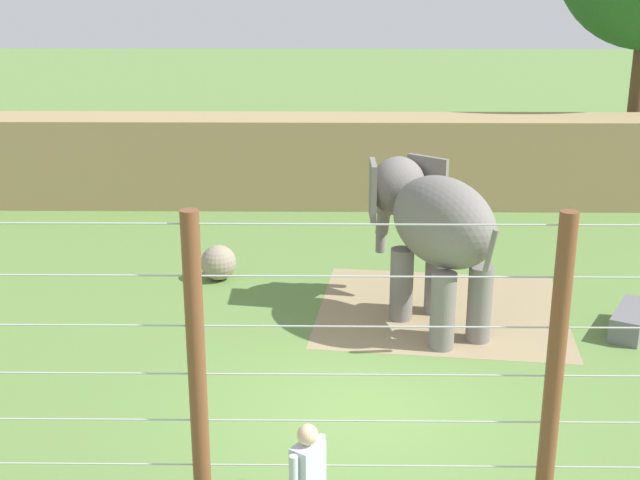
{
  "coord_description": "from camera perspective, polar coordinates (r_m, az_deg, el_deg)",
  "views": [
    {
      "loc": [
        -0.48,
        -10.8,
        6.09
      ],
      "look_at": [
        -0.66,
        3.79,
        1.4
      ],
      "focal_mm": 46.98,
      "sensor_mm": 36.0,
      "label": 1
    }
  ],
  "objects": [
    {
      "name": "elephant",
      "position": [
        14.77,
        7.72,
        1.07
      ],
      "size": [
        2.5,
        3.53,
        2.83
      ],
      "color": "slate",
      "rests_on": "ground"
    },
    {
      "name": "feed_trough",
      "position": [
        15.83,
        20.43,
        -5.15
      ],
      "size": [
        1.12,
        1.46,
        0.44
      ],
      "color": "slate",
      "rests_on": "ground"
    },
    {
      "name": "dirt_patch",
      "position": [
        16.01,
        8.26,
        -4.74
      ],
      "size": [
        5.03,
        4.6,
        0.01
      ],
      "primitive_type": "cube",
      "rotation": [
        0.0,
        0.0,
        -0.12
      ],
      "color": "#937F5B",
      "rests_on": "ground"
    },
    {
      "name": "enrichment_ball",
      "position": [
        17.39,
        -6.93,
        -1.54
      ],
      "size": [
        0.74,
        0.74,
        0.74
      ],
      "primitive_type": "sphere",
      "color": "gray",
      "rests_on": "ground"
    },
    {
      "name": "ground_plane",
      "position": [
        12.41,
        2.91,
        -11.6
      ],
      "size": [
        120.0,
        120.0,
        0.0
      ],
      "primitive_type": "plane",
      "color": "#5B7F3D"
    },
    {
      "name": "cable_fence",
      "position": [
        9.39,
        3.7,
        -8.92
      ],
      "size": [
        11.86,
        0.2,
        3.72
      ],
      "color": "brown",
      "rests_on": "ground"
    },
    {
      "name": "embankment_wall",
      "position": [
        22.84,
        1.91,
        5.42
      ],
      "size": [
        36.0,
        1.8,
        2.38
      ],
      "primitive_type": "cube",
      "color": "#997F56",
      "rests_on": "ground"
    }
  ]
}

